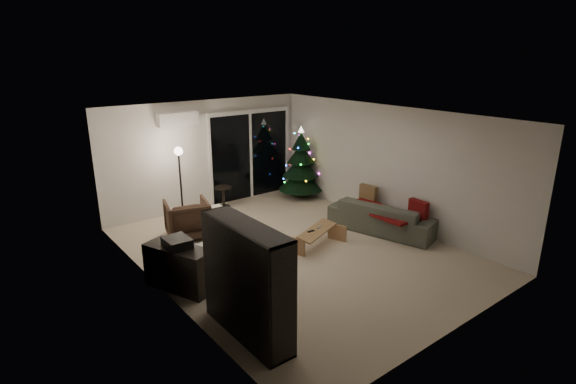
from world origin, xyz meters
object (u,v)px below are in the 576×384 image
Objects in this scene: media_cabinet at (179,268)px; coffee_table at (317,238)px; armchair at (187,219)px; bookshelf at (234,286)px; christmas_tree at (301,162)px; sofa at (383,216)px.

coffee_table is at bearing -25.21° from media_cabinet.
coffee_table is at bearing 146.24° from armchair.
bookshelf is 1.84× the size of armchair.
media_cabinet is 2.71m from coffee_table.
bookshelf is 1.70m from media_cabinet.
coffee_table is at bearing -123.71° from christmas_tree.
media_cabinet is (0.00, 1.65, -0.42)m from bookshelf.
armchair is at bearing -169.88° from christmas_tree.
coffee_table is (2.70, -0.16, -0.17)m from media_cabinet.
media_cabinet is 0.51× the size of sofa.
sofa is at bearing -92.36° from christmas_tree.
bookshelf is at bearing -172.71° from coffee_table.
bookshelf reaches higher than coffee_table.
christmas_tree is at bearing 6.70° from media_cabinet.
media_cabinet reaches higher than sofa.
bookshelf is at bearing 89.01° from armchair.
christmas_tree reaches higher than media_cabinet.
christmas_tree is at bearing 51.88° from bookshelf.
media_cabinet is 5.06m from christmas_tree.
media_cabinet is 4.32m from sofa.
armchair reaches higher than media_cabinet.
media_cabinet is at bearing -151.40° from christmas_tree.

